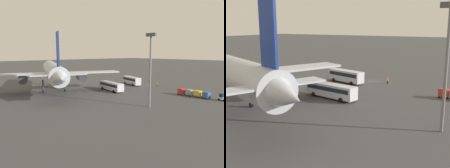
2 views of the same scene
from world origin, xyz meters
The scene contains 7 objects.
ground_plane centered at (0.00, 0.00, 0.00)m, with size 600.00×600.00×0.00m, color #424244.
airplane centered at (12.04, 37.80, 7.21)m, with size 52.28×45.26×19.16m.
shuttle_bus_near centered at (4.93, 5.44, 2.02)m, with size 11.25×5.55×3.39m.
shuttle_bus_far centered at (-0.33, 21.52, 1.89)m, with size 12.62×4.57×3.13m.
worker_person centered at (-5.44, 1.25, 0.87)m, with size 0.38×0.38×1.74m.
cargo_cart_red centered at (-21.13, 9.09, 1.19)m, with size 2.23×1.97×2.06m.
light_pole centered at (-24.58, 29.59, 11.26)m, with size 2.80×0.70×18.49m.
Camera 2 is at (-31.35, 70.84, 15.48)m, focal length 45.00 mm.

